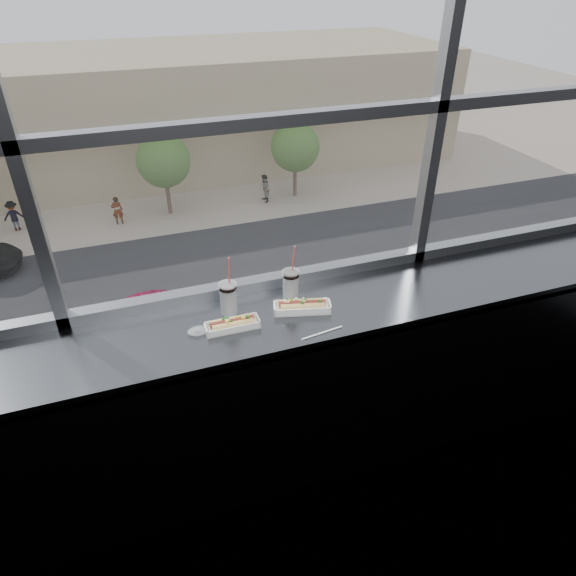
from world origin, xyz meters
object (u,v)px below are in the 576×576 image
object	(u,v)px
hotdog_tray_left	(232,324)
tree_center	(163,161)
car_near_e	(453,255)
pedestrian_b	(117,208)
loose_straw	(322,333)
car_near_d	(314,283)
tree_right	(295,147)
soda_cup_right	(291,284)
car_near_c	(163,310)
pedestrian_a	(13,213)
wrapper	(198,331)
pedestrian_d	(265,186)
hotdog_tray_right	(302,306)
soda_cup_left	(228,297)

from	to	relation	value
hotdog_tray_left	tree_center	size ratio (longest dim) A/B	0.05
car_near_e	pedestrian_b	bearing A→B (deg)	53.85
loose_straw	car_near_d	bearing A→B (deg)	59.54
car_near_e	tree_center	size ratio (longest dim) A/B	1.24
car_near_d	tree_right	bearing A→B (deg)	-11.68
soda_cup_right	car_near_e	xyz separation A→B (m)	(14.41, 16.17, -11.10)
car_near_d	car_near_c	world-z (taller)	car_near_c
car_near_e	pedestrian_b	world-z (taller)	car_near_e
soda_cup_right	car_near_c	bearing A→B (deg)	89.65
hotdog_tray_left	tree_right	bearing A→B (deg)	70.10
pedestrian_a	tree_center	bearing A→B (deg)	176.04
pedestrian_a	tree_right	distance (m)	17.28
loose_straw	wrapper	world-z (taller)	wrapper
pedestrian_d	tree_right	bearing A→B (deg)	98.20
soda_cup_right	tree_center	world-z (taller)	soda_cup_right
tree_center	wrapper	bearing A→B (deg)	-95.27
hotdog_tray_left	wrapper	world-z (taller)	hotdog_tray_left
pedestrian_a	loose_straw	bearing A→B (deg)	103.12
pedestrian_a	car_near_c	bearing A→B (deg)	118.46
car_near_c	pedestrian_b	distance (m)	11.53
hotdog_tray_right	car_near_e	distance (m)	24.37
loose_straw	car_near_c	world-z (taller)	loose_straw
car_near_c	pedestrian_d	distance (m)	14.21
soda_cup_right	pedestrian_b	distance (m)	29.82
tree_center	tree_right	bearing A→B (deg)	0.00
car_near_d	pedestrian_d	bearing A→B (deg)	-1.73
hotdog_tray_right	tree_center	distance (m)	29.67
soda_cup_left	wrapper	xyz separation A→B (m)	(-0.18, -0.11, -0.09)
soda_cup_left	loose_straw	bearing A→B (deg)	-39.48
pedestrian_b	pedestrian_d	size ratio (longest dim) A/B	0.95
wrapper	pedestrian_d	xyz separation A→B (m)	(8.71, 27.97, -10.98)
soda_cup_left	wrapper	bearing A→B (deg)	-149.04
pedestrian_a	hotdog_tray_right	bearing A→B (deg)	103.16
wrapper	tree_right	xyz separation A→B (m)	(10.91, 28.29, -8.78)
soda_cup_left	loose_straw	xyz separation A→B (m)	(0.38, -0.32, -0.09)
hotdog_tray_left	hotdog_tray_right	distance (m)	0.38
soda_cup_right	tree_center	size ratio (longest dim) A/B	0.07
soda_cup_left	pedestrian_d	size ratio (longest dim) A/B	0.16
hotdog_tray_right	soda_cup_right	size ratio (longest dim) A/B	0.92
car_near_e	tree_right	size ratio (longest dim) A/B	1.27
hotdog_tray_right	soda_cup_left	size ratio (longest dim) A/B	0.91
hotdog_tray_left	car_near_c	size ratio (longest dim) A/B	0.04
soda_cup_right	wrapper	size ratio (longest dim) A/B	3.24
car_near_c	loose_straw	bearing A→B (deg)	178.92
soda_cup_left	pedestrian_b	size ratio (longest dim) A/B	0.16
car_near_e	tree_right	world-z (taller)	tree_right
car_near_d	soda_cup_right	bearing A→B (deg)	160.97
car_near_c	hotdog_tray_right	bearing A→B (deg)	178.83
hotdog_tray_right	pedestrian_a	world-z (taller)	hotdog_tray_right
pedestrian_a	tree_right	bearing A→B (deg)	177.96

